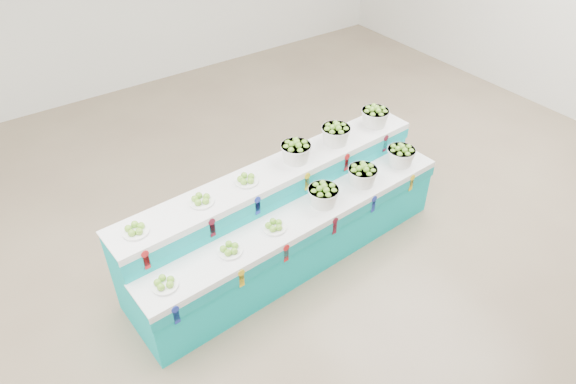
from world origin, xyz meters
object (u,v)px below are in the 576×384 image
object	(u,v)px
basket_lower_left	(323,195)
plate_upper_mid	(201,199)
basket_upper_right	(375,116)
display_stand	(288,219)

from	to	relation	value
basket_lower_left	plate_upper_mid	world-z (taller)	plate_upper_mid
basket_upper_right	basket_lower_left	bearing A→B (deg)	-155.85
plate_upper_mid	basket_upper_right	size ratio (longest dim) A/B	0.75
display_stand	plate_upper_mid	distance (m)	1.05
plate_upper_mid	basket_upper_right	bearing A→B (deg)	3.22
display_stand	basket_lower_left	distance (m)	0.48
basket_lower_left	plate_upper_mid	distance (m)	1.25
display_stand	basket_lower_left	bearing A→B (deg)	-38.40
basket_lower_left	plate_upper_mid	size ratio (longest dim) A/B	1.32
basket_upper_right	display_stand	bearing A→B (deg)	-168.02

